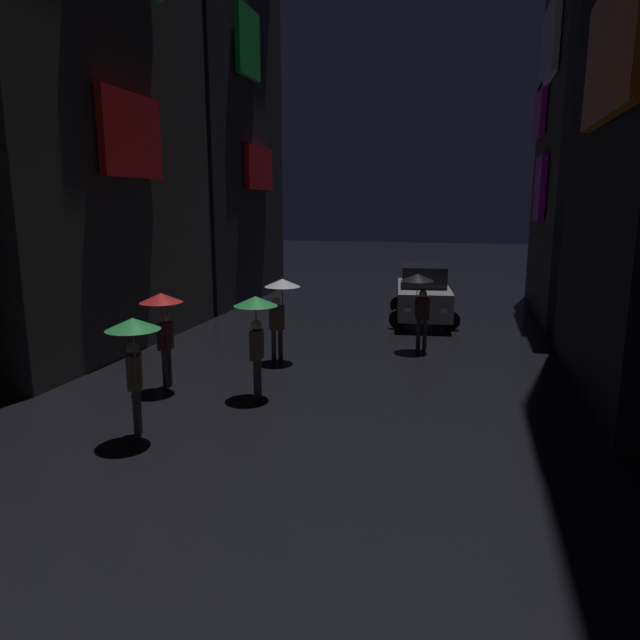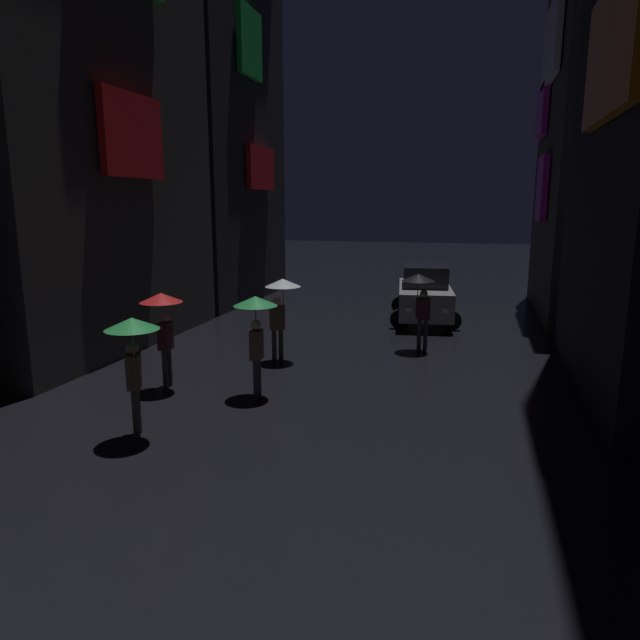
# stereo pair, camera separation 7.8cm
# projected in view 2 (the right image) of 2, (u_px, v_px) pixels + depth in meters

# --- Properties ---
(building_right_far) EXTENTS (4.25, 7.55, 12.68)m
(building_right_far) POSITION_uv_depth(u_px,v_px,m) (611.00, 132.00, 19.37)
(building_right_far) COLOR #33302D
(building_right_far) RESTS_ON ground
(pedestrian_near_crossing_green) EXTENTS (0.90, 0.90, 2.12)m
(pedestrian_near_crossing_green) POSITION_uv_depth(u_px,v_px,m) (133.00, 343.00, 9.52)
(pedestrian_near_crossing_green) COLOR #38332D
(pedestrian_near_crossing_green) RESTS_ON ground
(pedestrian_midstreet_centre_black) EXTENTS (0.90, 0.90, 2.12)m
(pedestrian_midstreet_centre_black) POSITION_uv_depth(u_px,v_px,m) (420.00, 290.00, 15.39)
(pedestrian_midstreet_centre_black) COLOR #2D2D38
(pedestrian_midstreet_centre_black) RESTS_ON ground
(pedestrian_foreground_right_green) EXTENTS (0.90, 0.90, 2.12)m
(pedestrian_foreground_right_green) POSITION_uv_depth(u_px,v_px,m) (256.00, 318.00, 11.59)
(pedestrian_foreground_right_green) COLOR #2D2D38
(pedestrian_foreground_right_green) RESTS_ON ground
(pedestrian_foreground_left_clear) EXTENTS (0.90, 0.90, 2.12)m
(pedestrian_foreground_left_clear) POSITION_uv_depth(u_px,v_px,m) (281.00, 297.00, 14.30)
(pedestrian_foreground_left_clear) COLOR #38332D
(pedestrian_foreground_left_clear) RESTS_ON ground
(pedestrian_far_right_red) EXTENTS (0.90, 0.90, 2.12)m
(pedestrian_far_right_red) POSITION_uv_depth(u_px,v_px,m) (163.00, 313.00, 12.13)
(pedestrian_far_right_red) COLOR #38332D
(pedestrian_far_right_red) RESTS_ON ground
(car_distant) EXTENTS (2.60, 4.30, 1.92)m
(car_distant) POSITION_uv_depth(u_px,v_px,m) (424.00, 295.00, 19.40)
(car_distant) COLOR #99999E
(car_distant) RESTS_ON ground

